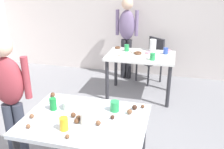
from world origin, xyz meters
TOP-DOWN VIEW (x-y plane):
  - wall_back at (0.00, 3.20)m, footprint 6.40×0.10m
  - dining_table_near at (-0.04, -0.03)m, footprint 1.13×0.83m
  - dining_table_far at (0.17, 2.08)m, footprint 1.13×0.75m
  - chair_far_table at (0.31, 2.80)m, footprint 0.56×0.56m
  - person_girl_near at (-0.89, 0.07)m, footprint 0.45×0.27m
  - person_adult_far at (-0.22, 2.83)m, footprint 0.45×0.22m
  - mixing_bowl at (-0.23, 0.12)m, footprint 0.17×0.17m
  - soda_can at (-0.40, 0.05)m, footprint 0.07×0.07m
  - fork_near at (-0.50, 0.14)m, footprint 0.17×0.02m
  - cup_near_0 at (0.19, 0.17)m, footprint 0.09×0.09m
  - cup_near_1 at (-0.15, -0.24)m, footprint 0.07×0.07m
  - cup_near_2 at (-0.01, -0.11)m, footprint 0.07×0.07m
  - cake_ball_0 at (-0.19, -0.15)m, footprint 0.04×0.04m
  - cake_ball_1 at (-0.08, -0.12)m, footprint 0.05×0.05m
  - cake_ball_2 at (0.34, 0.15)m, footprint 0.05×0.05m
  - cake_ball_3 at (-0.03, -0.05)m, footprint 0.05×0.05m
  - cake_ball_4 at (-0.07, -0.35)m, footprint 0.04×0.04m
  - cake_ball_5 at (-0.46, -0.30)m, footprint 0.04×0.04m
  - cake_ball_6 at (-0.52, -0.14)m, footprint 0.04×0.04m
  - cake_ball_7 at (0.11, -0.11)m, footprint 0.05×0.05m
  - cake_ball_8 at (0.45, 0.29)m, footprint 0.04×0.04m
  - cake_ball_9 at (-0.53, 0.30)m, footprint 0.05×0.05m
  - cake_ball_10 at (-0.15, -0.04)m, footprint 0.05×0.05m
  - cake_ball_11 at (0.21, 0.02)m, footprint 0.04×0.04m
  - cake_ball_12 at (-0.09, -0.07)m, footprint 0.05×0.05m
  - cake_ball_13 at (0.37, 0.25)m, footprint 0.05×0.05m
  - pitcher_far at (0.34, 2.37)m, footprint 0.12×0.12m
  - cup_far_0 at (0.39, 1.85)m, footprint 0.08×0.08m
  - cup_far_1 at (-0.10, 2.25)m, footprint 0.08×0.08m
  - cup_far_2 at (0.57, 2.23)m, footprint 0.08×0.08m
  - donut_far_0 at (-0.29, 2.37)m, footprint 0.11×0.11m
  - donut_far_1 at (-0.13, 1.97)m, footprint 0.13×0.13m
  - donut_far_2 at (0.60, 2.37)m, footprint 0.13×0.13m
  - donut_far_3 at (0.29, 2.19)m, footprint 0.12×0.12m
  - donut_far_4 at (0.04, 2.20)m, footprint 0.14×0.14m
  - donut_far_5 at (0.12, 2.11)m, footprint 0.13×0.13m

SIDE VIEW (x-z plane):
  - chair_far_table at x=0.31m, z-range 0.06..0.93m
  - dining_table_far at x=0.17m, z-range 0.27..1.02m
  - dining_table_near at x=-0.04m, z-range 0.27..1.02m
  - fork_near at x=-0.50m, z-range 0.75..0.76m
  - donut_far_0 at x=-0.29m, z-range 0.75..0.78m
  - donut_far_3 at x=0.29m, z-range 0.75..0.78m
  - cake_ball_4 at x=-0.07m, z-range 0.75..0.79m
  - donut_far_1 at x=-0.13m, z-range 0.75..0.79m
  - cake_ball_8 at x=0.45m, z-range 0.75..0.79m
  - donut_far_2 at x=0.60m, z-range 0.75..0.79m
  - donut_far_5 at x=0.12m, z-range 0.75..0.79m
  - cake_ball_5 at x=-0.46m, z-range 0.75..0.79m
  - cake_ball_11 at x=0.21m, z-range 0.75..0.79m
  - donut_far_4 at x=0.04m, z-range 0.75..0.79m
  - cake_ball_6 at x=-0.52m, z-range 0.75..0.79m
  - cake_ball_0 at x=-0.19m, z-range 0.75..0.79m
  - cake_ball_1 at x=-0.08m, z-range 0.75..0.80m
  - cake_ball_3 at x=-0.03m, z-range 0.75..0.80m
  - cake_ball_7 at x=0.11m, z-range 0.75..0.80m
  - cake_ball_12 at x=-0.09m, z-range 0.75..0.80m
  - cake_ball_10 at x=-0.15m, z-range 0.75..0.80m
  - cake_ball_2 at x=0.34m, z-range 0.75..0.80m
  - cake_ball_9 at x=-0.53m, z-range 0.75..0.80m
  - cake_ball_13 at x=0.37m, z-range 0.75..0.80m
  - mixing_bowl at x=-0.23m, z-range 0.75..0.83m
  - cup_near_0 at x=0.19m, z-range 0.75..0.85m
  - cup_far_2 at x=0.57m, z-range 0.75..0.86m
  - cup_near_2 at x=-0.01m, z-range 0.75..0.86m
  - cup_far_0 at x=0.39m, z-range 0.75..0.86m
  - cup_far_1 at x=-0.10m, z-range 0.75..0.86m
  - cup_near_1 at x=-0.15m, z-range 0.75..0.87m
  - soda_can at x=-0.40m, z-range 0.75..0.87m
  - pitcher_far at x=0.34m, z-range 0.75..0.95m
  - person_girl_near at x=-0.89m, z-range 0.14..1.59m
  - person_adult_far at x=-0.22m, z-range 0.17..1.77m
  - wall_back at x=0.00m, z-range 0.00..2.60m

